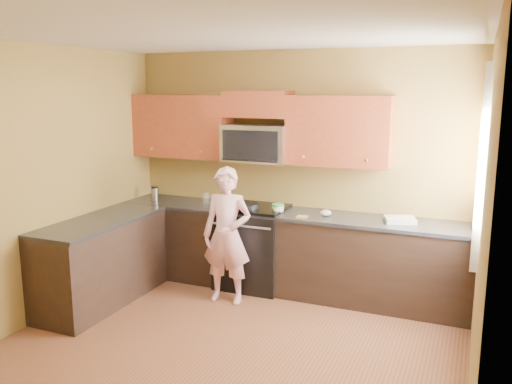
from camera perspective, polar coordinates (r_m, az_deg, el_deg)
The scene contains 25 objects.
floor at distance 4.85m, azimuth -3.95°, elevation -17.07°, with size 4.00×4.00×0.00m, color brown.
ceiling at distance 4.30m, azimuth -4.45°, elevation 16.56°, with size 4.00×4.00×0.00m, color white.
wall_back at distance 6.20m, azimuth 4.22°, elevation 2.38°, with size 4.00×4.00×0.00m, color olive.
wall_front at distance 2.82m, azimuth -23.18°, elevation -9.32°, with size 4.00×4.00×0.00m, color olive.
wall_left at distance 5.57m, azimuth -22.87°, elevation 0.52°, with size 4.00×4.00×0.00m, color olive.
wall_right at distance 3.92m, azimuth 22.91°, elevation -3.65°, with size 4.00×4.00×0.00m, color olive.
cabinet_back_run at distance 6.13m, azimuth 3.20°, elevation -6.46°, with size 4.00×0.60×0.88m, color black.
cabinet_left_run at distance 6.01m, azimuth -16.10°, elevation -7.24°, with size 0.60×1.60×0.88m, color black.
countertop_back at distance 6.00m, azimuth 3.21°, elevation -2.29°, with size 4.00×0.62×0.04m, color black.
countertop_left at distance 5.88m, azimuth -16.26°, elevation -3.00°, with size 0.62×1.60×0.04m, color black.
stove at distance 6.23m, azimuth -0.36°, elevation -5.79°, with size 0.76×0.65×0.95m, color black, non-canonical shape.
microwave at distance 6.14m, azimuth 0.09°, elevation 3.26°, with size 0.76×0.40×0.42m, color silver, non-canonical shape.
upper_cab_left at distance 6.61m, azimuth -7.75°, elevation 3.73°, with size 1.22×0.33×0.75m, color brown, non-canonical shape.
upper_cab_right at distance 5.88m, azimuth 8.72°, elevation 2.78°, with size 1.12×0.33×0.75m, color brown, non-canonical shape.
upper_cab_over_mw at distance 6.11m, azimuth 0.22°, elevation 9.35°, with size 0.76×0.33×0.30m, color brown.
window at distance 5.05m, azimuth 23.01°, elevation 2.95°, with size 0.06×1.06×1.66m, color white, non-canonical shape.
woman at distance 5.73m, azimuth -3.11°, elevation -4.64°, with size 0.54×0.35×1.47m, color pink.
frying_pan at distance 6.02m, azimuth -0.94°, elevation -1.73°, with size 0.26×0.45×0.06m, color black, non-canonical shape.
butter_tub at distance 6.03m, azimuth 2.36°, elevation -2.01°, with size 0.14×0.14×0.10m, color yellow, non-canonical shape.
toast_slice at distance 5.73m, azimuth 4.92°, elevation -2.67°, with size 0.11×0.11×0.01m, color #B27F47.
napkin_a at distance 5.92m, azimuth 2.42°, elevation -1.96°, with size 0.11×0.12×0.06m, color silver.
napkin_b at distance 5.83m, azimuth 7.44°, elevation -2.21°, with size 0.12×0.13×0.07m, color silver.
dish_towel at distance 5.71m, azimuth 15.11°, elevation -2.88°, with size 0.30×0.24×0.05m, color white.
travel_mug at distance 6.70m, azimuth -10.69°, elevation -0.87°, with size 0.08×0.08×0.17m, color silver, non-canonical shape.
glass_b at distance 6.44m, azimuth -5.31°, elevation -0.65°, with size 0.07×0.07×0.12m, color silver.
Camera 1 is at (1.95, -3.81, 2.29)m, focal length 37.57 mm.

